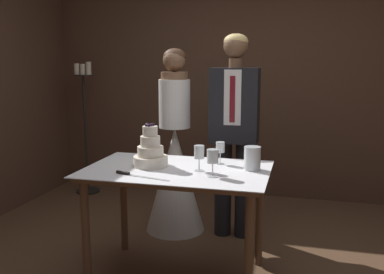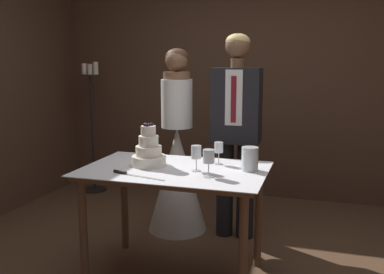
# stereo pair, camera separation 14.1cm
# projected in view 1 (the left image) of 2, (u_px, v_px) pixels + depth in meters

# --- Properties ---
(wall_back) EXTENTS (4.70, 0.12, 2.57)m
(wall_back) POSITION_uv_depth(u_px,v_px,m) (241.00, 85.00, 4.92)
(wall_back) COLOR #513828
(wall_back) RESTS_ON ground_plane
(cake_table) EXTENTS (1.29, 0.82, 0.80)m
(cake_table) POSITION_uv_depth(u_px,v_px,m) (177.00, 182.00, 3.02)
(cake_table) COLOR brown
(cake_table) RESTS_ON ground_plane
(tiered_cake) EXTENTS (0.25, 0.25, 0.31)m
(tiered_cake) POSITION_uv_depth(u_px,v_px,m) (150.00, 153.00, 3.06)
(tiered_cake) COLOR silver
(tiered_cake) RESTS_ON cake_table
(cake_knife) EXTENTS (0.40, 0.11, 0.02)m
(cake_knife) POSITION_uv_depth(u_px,v_px,m) (132.00, 174.00, 2.82)
(cake_knife) COLOR silver
(cake_knife) RESTS_ON cake_table
(wine_glass_near) EXTENTS (0.06, 0.06, 0.17)m
(wine_glass_near) POSITION_uv_depth(u_px,v_px,m) (220.00, 148.00, 3.12)
(wine_glass_near) COLOR silver
(wine_glass_near) RESTS_ON cake_table
(wine_glass_middle) EXTENTS (0.08, 0.08, 0.18)m
(wine_glass_middle) POSITION_uv_depth(u_px,v_px,m) (213.00, 158.00, 2.77)
(wine_glass_middle) COLOR silver
(wine_glass_middle) RESTS_ON cake_table
(wine_glass_far) EXTENTS (0.07, 0.07, 0.18)m
(wine_glass_far) POSITION_uv_depth(u_px,v_px,m) (199.00, 153.00, 2.92)
(wine_glass_far) COLOR silver
(wine_glass_far) RESTS_ON cake_table
(hurricane_candle) EXTENTS (0.12, 0.12, 0.16)m
(hurricane_candle) POSITION_uv_depth(u_px,v_px,m) (252.00, 159.00, 2.95)
(hurricane_candle) COLOR silver
(hurricane_candle) RESTS_ON cake_table
(bride) EXTENTS (0.54, 0.54, 1.66)m
(bride) POSITION_uv_depth(u_px,v_px,m) (175.00, 166.00, 3.90)
(bride) COLOR white
(bride) RESTS_ON ground_plane
(groom) EXTENTS (0.41, 0.25, 1.78)m
(groom) POSITION_uv_depth(u_px,v_px,m) (234.00, 126.00, 3.70)
(groom) COLOR black
(groom) RESTS_ON ground_plane
(candle_stand) EXTENTS (0.28, 0.28, 1.54)m
(candle_stand) POSITION_uv_depth(u_px,v_px,m) (85.00, 127.00, 5.02)
(candle_stand) COLOR black
(candle_stand) RESTS_ON ground_plane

